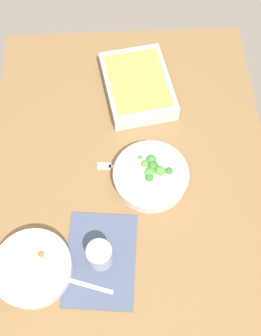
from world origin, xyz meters
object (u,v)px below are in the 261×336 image
Objects in this scene: stew_bowl at (33,268)px; broccoli_bowl at (151,175)px; drink_cup at (100,256)px; spoon_by_stew at (74,282)px; fork_on_table at (120,167)px; baking_dish at (138,85)px.

broccoli_bowl is (0.27, -0.35, -0.00)m from stew_bowl.
drink_cup is 0.10m from spoon_by_stew.
fork_on_table is (0.36, -0.14, -0.00)m from spoon_by_stew.
baking_dish reaches higher than fork_on_table.
baking_dish is 0.62m from drink_cup.
drink_cup is at bearing 147.13° from broccoli_bowl.
stew_bowl is 2.60× the size of drink_cup.
broccoli_bowl reaches higher than stew_bowl.
spoon_by_stew is 0.38m from fork_on_table.
broccoli_bowl reaches higher than fork_on_table.
drink_cup is at bearing 166.99° from baking_dish.
spoon_by_stew reaches higher than fork_on_table.
stew_bowl is at bearing 97.32° from drink_cup.
stew_bowl is at bearing 141.63° from fork_on_table.
stew_bowl is 1.24× the size of fork_on_table.
stew_bowl is 0.66× the size of baking_dish.
baking_dish is 1.93× the size of spoon_by_stew.
stew_bowl is 1.28× the size of spoon_by_stew.
broccoli_bowl is 0.71× the size of baking_dish.
broccoli_bowl is at bearing -51.89° from stew_bowl.
broccoli_bowl is 0.11m from fork_on_table.
drink_cup is 0.49× the size of spoon_by_stew.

